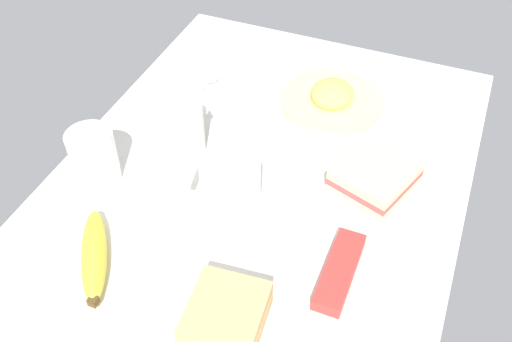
% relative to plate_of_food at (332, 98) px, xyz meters
% --- Properties ---
extents(tabletop, '(0.90, 0.64, 0.02)m').
position_rel_plate_of_food_xyz_m(tabletop, '(-0.25, 0.05, -0.02)').
color(tabletop, beige).
rests_on(tabletop, ground).
extents(plate_of_food, '(0.19, 0.19, 0.04)m').
position_rel_plate_of_food_xyz_m(plate_of_food, '(0.00, 0.00, 0.00)').
color(plate_of_food, '#EAE58C').
rests_on(plate_of_food, tabletop).
extents(coffee_mug_black, '(0.10, 0.08, 0.10)m').
position_rel_plate_of_food_xyz_m(coffee_mug_black, '(-0.22, 0.20, 0.04)').
color(coffee_mug_black, white).
rests_on(coffee_mug_black, tabletop).
extents(coffee_mug_milky, '(0.09, 0.12, 0.09)m').
position_rel_plate_of_food_xyz_m(coffee_mug_milky, '(-0.30, 0.07, 0.04)').
color(coffee_mug_milky, white).
rests_on(coffee_mug_milky, tabletop).
extents(sandwich_main, '(0.14, 0.14, 0.04)m').
position_rel_plate_of_food_xyz_m(sandwich_main, '(-0.18, -0.12, 0.01)').
color(sandwich_main, beige).
rests_on(sandwich_main, tabletop).
extents(sandwich_side, '(0.11, 0.10, 0.04)m').
position_rel_plate_of_food_xyz_m(sandwich_side, '(-0.50, -0.01, 0.01)').
color(sandwich_side, tan).
rests_on(sandwich_side, tabletop).
extents(glass_of_milk, '(0.07, 0.07, 0.09)m').
position_rel_plate_of_food_xyz_m(glass_of_milk, '(-0.33, 0.29, 0.03)').
color(glass_of_milk, silver).
rests_on(glass_of_milk, tabletop).
extents(banana, '(0.16, 0.12, 0.04)m').
position_rel_plate_of_food_xyz_m(banana, '(-0.47, 0.20, 0.00)').
color(banana, yellow).
rests_on(banana, tabletop).
extents(spoon, '(0.12, 0.03, 0.01)m').
position_rel_plate_of_food_xyz_m(spoon, '(-0.03, 0.24, -0.01)').
color(spoon, silver).
rests_on(spoon, tabletop).
extents(snack_bar, '(0.14, 0.04, 0.02)m').
position_rel_plate_of_food_xyz_m(snack_bar, '(-0.37, -0.12, -0.00)').
color(snack_bar, red).
rests_on(snack_bar, tabletop).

